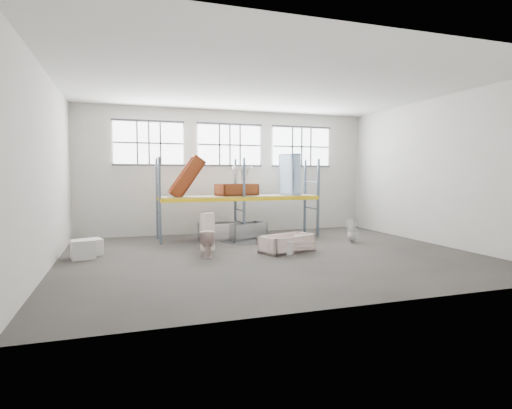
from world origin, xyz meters
name	(u,v)px	position (x,y,z in m)	size (l,w,h in m)	color
floor	(272,256)	(0.00, 0.00, -0.05)	(12.00, 10.00, 0.10)	#443F3A
ceiling	(272,83)	(0.00, 0.00, 5.05)	(12.00, 10.00, 0.10)	silver
wall_back	(229,172)	(0.00, 5.05, 2.50)	(12.00, 0.10, 5.00)	#B5B1A7
wall_front	(371,168)	(0.00, -5.05, 2.50)	(12.00, 0.10, 5.00)	#BAB6AB
wall_left	(44,170)	(-6.05, 0.00, 2.50)	(0.10, 10.00, 5.00)	#A29F96
wall_right	(438,171)	(6.05, 0.00, 2.50)	(0.10, 10.00, 5.00)	#A8A59C
window_left	(149,143)	(-3.20, 4.94, 3.60)	(2.60, 0.04, 1.60)	white
window_mid	(230,145)	(0.00, 4.94, 3.60)	(2.60, 0.04, 1.60)	white
window_right	(301,147)	(3.20, 4.94, 3.60)	(2.60, 0.04, 1.60)	white
rack_upright_la	(160,201)	(-3.00, 2.90, 1.50)	(0.08, 0.08, 3.00)	slate
rack_upright_lb	(157,199)	(-3.00, 4.10, 1.50)	(0.08, 0.08, 3.00)	slate
rack_upright_ma	(244,199)	(0.00, 2.90, 1.50)	(0.08, 0.08, 3.00)	slate
rack_upright_mb	(235,197)	(0.00, 4.10, 1.50)	(0.08, 0.08, 3.00)	slate
rack_upright_ra	(318,198)	(3.00, 2.90, 1.50)	(0.08, 0.08, 3.00)	slate
rack_upright_rb	(305,196)	(3.00, 4.10, 1.50)	(0.08, 0.08, 3.00)	slate
rack_beam_front	(244,199)	(0.00, 2.90, 1.50)	(6.00, 0.10, 0.14)	yellow
rack_beam_back	(235,197)	(0.00, 4.10, 1.50)	(6.00, 0.10, 0.14)	yellow
shelf_deck	(239,196)	(0.00, 3.50, 1.58)	(5.90, 1.10, 0.03)	gray
wet_patch	(246,241)	(0.00, 2.70, 0.00)	(1.80, 1.80, 0.00)	black
bathtub_beige	(287,243)	(0.63, 0.30, 0.26)	(1.75, 0.82, 0.52)	beige
cistern_spare	(301,241)	(1.16, 0.46, 0.28)	(0.39, 0.19, 0.37)	beige
sink_in_tub	(282,246)	(0.54, 0.50, 0.16)	(0.41, 0.41, 0.14)	beige
toilet_beige	(207,243)	(-1.88, 0.34, 0.40)	(0.44, 0.77, 0.79)	beige
cistern_tall	(207,232)	(-1.69, 1.25, 0.59)	(0.38, 0.25, 1.19)	#F3DBC6
toilet_white	(353,230)	(3.51, 1.21, 0.42)	(0.38, 0.39, 0.84)	white
steel_tub_left	(223,231)	(-0.71, 3.32, 0.31)	(1.67, 0.78, 0.61)	#B8BCC0
steel_tub_right	(245,230)	(0.17, 3.29, 0.29)	(1.58, 0.74, 0.58)	#B7BABE
rust_tub_flat	(237,190)	(-0.08, 3.59, 1.82)	(1.55, 0.73, 0.44)	maroon
rust_tub_tilted	(187,177)	(-2.00, 3.41, 2.29)	(1.64, 0.77, 0.46)	maroon
sink_on_shelf	(242,183)	(0.01, 3.19, 2.09)	(0.73, 0.57, 0.65)	silver
blue_tub_upright	(290,175)	(2.08, 3.53, 2.40)	(1.62, 0.76, 0.46)	#90B0D5
bucket	(288,248)	(0.48, -0.09, 0.20)	(0.34, 0.34, 0.39)	silver
carton_near	(83,249)	(-5.31, 1.10, 0.27)	(0.63, 0.54, 0.54)	silver
carton_far	(91,247)	(-5.13, 1.60, 0.24)	(0.58, 0.58, 0.48)	silver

